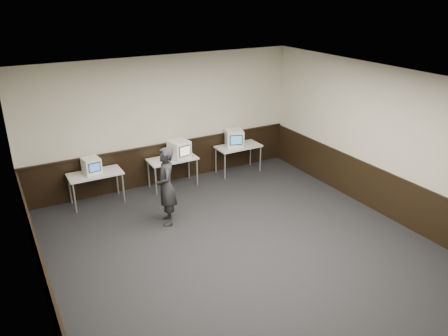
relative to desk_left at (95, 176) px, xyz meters
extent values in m
plane|color=black|center=(1.90, -3.60, -0.68)|extent=(8.00, 8.00, 0.00)
plane|color=white|center=(1.90, -3.60, 2.52)|extent=(8.00, 8.00, 0.00)
plane|color=beige|center=(1.90, 0.40, 0.92)|extent=(7.00, 0.00, 7.00)
plane|color=beige|center=(-1.60, -3.60, 0.92)|extent=(0.00, 8.00, 8.00)
plane|color=beige|center=(5.40, -3.60, 0.92)|extent=(0.00, 8.00, 8.00)
cube|color=black|center=(1.90, 0.38, -0.18)|extent=(6.98, 0.04, 1.00)
cube|color=black|center=(-1.58, -3.60, -0.18)|extent=(0.04, 7.98, 1.00)
cube|color=black|center=(5.38, -3.60, -0.18)|extent=(0.04, 7.98, 1.00)
cube|color=black|center=(1.90, 0.36, 0.34)|extent=(6.98, 0.06, 0.04)
cube|color=silver|center=(0.00, 0.00, 0.05)|extent=(1.20, 0.60, 0.04)
cylinder|color=#999999|center=(-0.55, -0.25, -0.32)|extent=(0.04, 0.04, 0.71)
cylinder|color=#999999|center=(0.55, -0.25, -0.32)|extent=(0.04, 0.04, 0.71)
cylinder|color=#999999|center=(-0.55, 0.25, -0.32)|extent=(0.04, 0.04, 0.71)
cylinder|color=#999999|center=(0.55, 0.25, -0.32)|extent=(0.04, 0.04, 0.71)
cube|color=silver|center=(1.90, 0.00, 0.05)|extent=(1.20, 0.60, 0.04)
cylinder|color=#999999|center=(1.35, -0.25, -0.32)|extent=(0.04, 0.04, 0.71)
cylinder|color=#999999|center=(2.45, -0.25, -0.32)|extent=(0.04, 0.04, 0.71)
cylinder|color=#999999|center=(1.35, 0.25, -0.32)|extent=(0.04, 0.04, 0.71)
cylinder|color=#999999|center=(2.45, 0.25, -0.32)|extent=(0.04, 0.04, 0.71)
cube|color=silver|center=(3.80, 0.00, 0.05)|extent=(1.20, 0.60, 0.04)
cylinder|color=#999999|center=(3.25, -0.25, -0.32)|extent=(0.04, 0.04, 0.71)
cylinder|color=#999999|center=(4.35, -0.25, -0.32)|extent=(0.04, 0.04, 0.71)
cylinder|color=#999999|center=(3.25, 0.25, -0.32)|extent=(0.04, 0.04, 0.71)
cylinder|color=#999999|center=(4.35, 0.25, -0.32)|extent=(0.04, 0.04, 0.71)
cube|color=white|center=(-0.05, 0.04, 0.25)|extent=(0.41, 0.42, 0.36)
cube|color=black|center=(-0.02, -0.15, 0.27)|extent=(0.27, 0.05, 0.22)
cube|color=#3A5EAC|center=(-0.02, -0.16, 0.27)|extent=(0.24, 0.03, 0.18)
cube|color=white|center=(2.08, -0.05, 0.29)|extent=(0.53, 0.54, 0.44)
cube|color=black|center=(2.12, -0.28, 0.31)|extent=(0.33, 0.08, 0.26)
cube|color=silver|center=(2.12, -0.29, 0.31)|extent=(0.28, 0.06, 0.22)
cube|color=white|center=(3.69, 0.03, 0.29)|extent=(0.58, 0.59, 0.45)
cube|color=black|center=(3.61, -0.19, 0.32)|extent=(0.32, 0.13, 0.27)
cube|color=teal|center=(3.61, -0.20, 0.32)|extent=(0.28, 0.10, 0.22)
imported|color=black|center=(1.07, -1.65, 0.17)|extent=(0.56, 0.71, 1.70)
camera|label=1|loc=(-1.86, -9.38, 3.99)|focal=35.00mm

